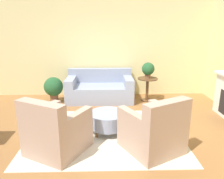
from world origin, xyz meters
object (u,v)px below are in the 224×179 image
armchair_right (154,131)px  potted_plant_floor (54,88)px  ottoman_table (108,119)px  potted_plant_on_side_table (148,69)px  armchair_left (55,133)px  side_table (147,85)px  couch (100,89)px

armchair_right → potted_plant_floor: (-2.24, 2.58, 0.06)m
ottoman_table → potted_plant_on_side_table: 2.33m
armchair_left → potted_plant_floor: (-0.61, 2.58, 0.06)m
armchair_left → armchair_right: (1.63, 0.00, 0.00)m
armchair_right → side_table: armchair_right is taller
side_table → potted_plant_floor: potted_plant_floor is taller
armchair_left → potted_plant_on_side_table: size_ratio=2.66×
armchair_left → potted_plant_on_side_table: bearing=52.9°
couch → armchair_right: armchair_right is taller
armchair_left → ottoman_table: size_ratio=1.58×
side_table → potted_plant_on_side_table: (0.00, 0.00, 0.46)m
side_table → potted_plant_floor: size_ratio=0.93×
armchair_right → potted_plant_floor: size_ratio=1.63×
ottoman_table → potted_plant_floor: 2.38m
ottoman_table → side_table: (1.13, 1.93, 0.18)m
side_table → armchair_left: bearing=-127.1°
armchair_left → armchair_right: bearing=0.0°
armchair_right → potted_plant_floor: bearing=131.1°
armchair_left → potted_plant_floor: 2.65m
side_table → potted_plant_on_side_table: 0.46m
ottoman_table → potted_plant_on_side_table: potted_plant_on_side_table is taller
armchair_right → ottoman_table: 1.05m
armchair_left → side_table: bearing=52.9°
potted_plant_on_side_table → couch: bearing=174.9°
armchair_left → potted_plant_on_side_table: 3.36m
side_table → potted_plant_floor: 2.62m
armchair_right → ottoman_table: bearing=136.5°
potted_plant_on_side_table → armchair_right: bearing=-98.1°
side_table → potted_plant_on_side_table: size_ratio=1.51×
ottoman_table → potted_plant_floor: potted_plant_floor is taller
armchair_right → side_table: (0.37, 2.65, 0.09)m
potted_plant_on_side_table → armchair_left: bearing=-127.1°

